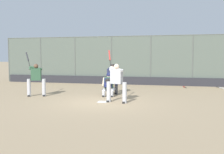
{
  "coord_description": "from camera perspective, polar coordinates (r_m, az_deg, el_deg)",
  "views": [
    {
      "loc": [
        -3.11,
        11.19,
        2.02
      ],
      "look_at": [
        -0.19,
        -1.0,
        1.05
      ],
      "focal_mm": 42.0,
      "sensor_mm": 36.0,
      "label": 1
    }
  ],
  "objects": [
    {
      "name": "spare_bat_by_padding",
      "position": [
        17.91,
        15.47,
        -2.1
      ],
      "size": [
        0.22,
        0.87,
        0.07
      ],
      "rotation": [
        0.0,
        0.0,
        4.91
      ],
      "color": "black",
      "rests_on": "ground_plane"
    },
    {
      "name": "padding_wall",
      "position": [
        19.09,
        4.03,
        -0.8
      ],
      "size": [
        19.74,
        0.18,
        0.57
      ],
      "primitive_type": "cube",
      "color": "#28282D",
      "rests_on": "ground_plane"
    },
    {
      "name": "batter_on_deck",
      "position": [
        13.9,
        -16.2,
        -0.33
      ],
      "size": [
        1.16,
        0.55,
        2.26
      ],
      "rotation": [
        0.0,
        0.0,
        0.34
      ],
      "color": "#B7B7BC",
      "rests_on": "ground_plane"
    },
    {
      "name": "ground_plane",
      "position": [
        11.79,
        -2.05,
        -5.44
      ],
      "size": [
        160.0,
        160.0,
        0.0
      ],
      "primitive_type": "plane",
      "color": "tan"
    },
    {
      "name": "umpire_home",
      "position": [
        14.13,
        0.14,
        -0.24
      ],
      "size": [
        0.66,
        0.42,
        1.63
      ],
      "rotation": [
        0.0,
        0.0,
        -0.06
      ],
      "color": "#4C4C51",
      "rests_on": "ground_plane"
    },
    {
      "name": "backstop_fence",
      "position": [
        19.11,
        4.1,
        3.95
      ],
      "size": [
        20.23,
        0.08,
        3.55
      ],
      "color": "#515651",
      "rests_on": "ground_plane"
    },
    {
      "name": "fielding_glove_on_dirt",
      "position": [
        15.65,
        -1.61,
        -2.76
      ],
      "size": [
        0.34,
        0.26,
        0.12
      ],
      "color": "black",
      "rests_on": "ground_plane"
    },
    {
      "name": "home_plate_marker",
      "position": [
        11.79,
        -2.05,
        -5.42
      ],
      "size": [
        0.43,
        0.43,
        0.01
      ],
      "primitive_type": "cube",
      "color": "white",
      "rests_on": "ground_plane"
    },
    {
      "name": "catcher_behind_plate",
      "position": [
        13.32,
        -0.79,
        -1.56
      ],
      "size": [
        0.64,
        0.75,
        1.22
      ],
      "rotation": [
        0.0,
        0.0,
        0.04
      ],
      "color": "#B7B7BC",
      "rests_on": "ground_plane"
    },
    {
      "name": "spare_bat_near_backstop",
      "position": [
        18.16,
        22.64,
        -2.2
      ],
      "size": [
        0.37,
        0.82,
        0.07
      ],
      "rotation": [
        0.0,
        0.0,
        1.96
      ],
      "color": "black",
      "rests_on": "ground_plane"
    },
    {
      "name": "bleachers_beyond",
      "position": [
        22.77,
        -3.71,
        0.82
      ],
      "size": [
        14.1,
        3.05,
        1.8
      ],
      "color": "slate",
      "rests_on": "ground_plane"
    },
    {
      "name": "batter_at_plate",
      "position": [
        11.51,
        0.96,
        -0.99
      ],
      "size": [
        0.99,
        0.81,
        2.32
      ],
      "rotation": [
        0.0,
        0.0,
        -0.2
      ],
      "color": "#B7B7BC",
      "rests_on": "ground_plane"
    }
  ]
}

